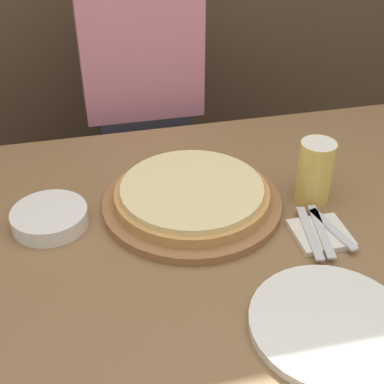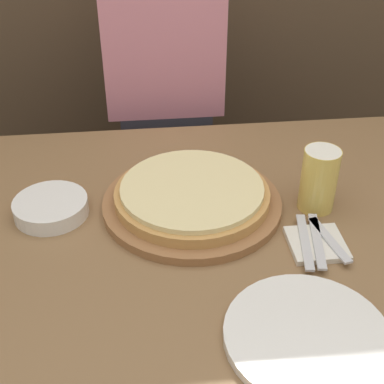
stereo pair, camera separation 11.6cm
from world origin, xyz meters
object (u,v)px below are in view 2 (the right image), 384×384
(spoon, at_px, (329,240))
(side_bowl, at_px, (51,207))
(fork, at_px, (305,241))
(pizza_on_board, at_px, (192,198))
(beer_glass, at_px, (319,177))
(dinner_plate, at_px, (307,336))
(diner_person, at_px, (165,125))
(dinner_knife, at_px, (317,240))

(spoon, bearing_deg, side_bowl, 163.49)
(side_bowl, relative_size, fork, 0.93)
(pizza_on_board, xyz_separation_m, side_bowl, (-0.30, 0.01, -0.01))
(beer_glass, height_order, fork, beer_glass)
(dinner_plate, bearing_deg, diner_person, 99.90)
(spoon, bearing_deg, dinner_knife, 180.00)
(side_bowl, bearing_deg, spoon, -16.51)
(fork, height_order, dinner_knife, same)
(dinner_knife, bearing_deg, diner_person, 109.15)
(fork, relative_size, spoon, 1.18)
(dinner_knife, bearing_deg, side_bowl, 162.76)
(diner_person, bearing_deg, spoon, -69.13)
(beer_glass, height_order, spoon, beer_glass)
(dinner_knife, bearing_deg, spoon, -0.00)
(dinner_plate, relative_size, spoon, 1.88)
(beer_glass, bearing_deg, dinner_knife, -105.66)
(beer_glass, bearing_deg, fork, -115.19)
(beer_glass, bearing_deg, spoon, -95.17)
(side_bowl, xyz_separation_m, fork, (0.51, -0.17, -0.00))
(pizza_on_board, xyz_separation_m, dinner_knife, (0.23, -0.16, -0.01))
(pizza_on_board, distance_m, fork, 0.26)
(beer_glass, distance_m, side_bowl, 0.58)
(dinner_plate, height_order, fork, dinner_plate)
(pizza_on_board, relative_size, fork, 2.28)
(beer_glass, relative_size, side_bowl, 0.89)
(pizza_on_board, height_order, side_bowl, pizza_on_board)
(dinner_knife, height_order, spoon, same)
(pizza_on_board, xyz_separation_m, spoon, (0.26, -0.16, -0.01))
(pizza_on_board, xyz_separation_m, beer_glass, (0.27, -0.03, 0.05))
(beer_glass, bearing_deg, dinner_plate, -108.92)
(pizza_on_board, distance_m, side_bowl, 0.30)
(fork, bearing_deg, pizza_on_board, 142.47)
(beer_glass, distance_m, fork, 0.16)
(side_bowl, distance_m, fork, 0.54)
(dinner_knife, height_order, diner_person, diner_person)
(pizza_on_board, relative_size, spoon, 2.68)
(dinner_plate, distance_m, dinner_knife, 0.25)
(pizza_on_board, bearing_deg, fork, -37.53)
(dinner_plate, distance_m, side_bowl, 0.60)
(fork, bearing_deg, dinner_plate, -105.09)
(pizza_on_board, bearing_deg, diner_person, 92.23)
(dinner_knife, distance_m, spoon, 0.02)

